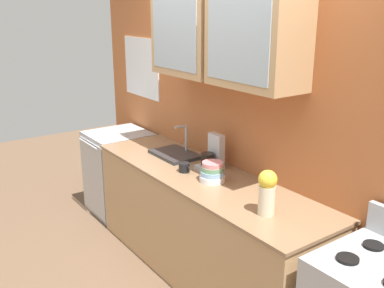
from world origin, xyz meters
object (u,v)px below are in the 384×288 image
Objects in this scene: dishwasher at (119,172)px; coffee_maker at (212,156)px; sink_faucet at (175,153)px; bowl_stack at (212,172)px; vase at (267,191)px; cup_near_sink at (184,167)px.

coffee_maker is (1.44, 0.17, 0.56)m from dishwasher.
sink_faucet is 1.52× the size of coffee_maker.
vase is (0.65, -0.07, 0.09)m from bowl_stack.
sink_faucet is at bearing 5.14° from dishwasher.
bowl_stack is at bearing 174.17° from vase.
vase reaches higher than cup_near_sink.
bowl_stack is 0.68× the size of coffee_maker.
cup_near_sink is (-0.94, 0.00, -0.12)m from vase.
cup_near_sink is 0.26m from coffee_maker.
bowl_stack is at bearing -0.41° from dishwasher.
bowl_stack is 1.75m from dishwasher.
sink_faucet is 3.63× the size of cup_near_sink.
cup_near_sink reaches higher than dishwasher.
cup_near_sink is at bearing 179.75° from vase.
dishwasher is (-1.67, 0.01, -0.52)m from bowl_stack.
sink_faucet reaches higher than bowl_stack.
vase is 1.05× the size of coffee_maker.
coffee_maker reaches higher than dishwasher.
vase is at bearing -0.25° from cup_near_sink.
dishwasher is 3.09× the size of coffee_maker.
vase is 0.92m from coffee_maker.
bowl_stack is 0.29m from coffee_maker.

